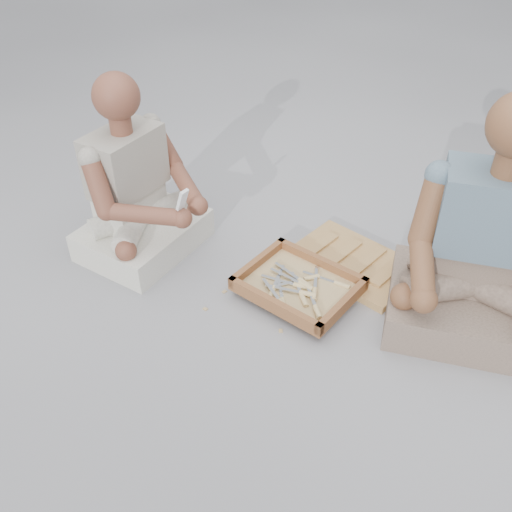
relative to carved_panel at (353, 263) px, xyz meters
The scene contains 33 objects.
ground 0.66m from the carved_panel, 107.25° to the right, with size 60.00×60.00×0.00m, color #A0A0A5.
carved_panel is the anchor object (origin of this frame).
tool_tray 0.34m from the carved_panel, 115.98° to the right, with size 0.54×0.46×0.06m.
chisel_0 0.22m from the carved_panel, 90.28° to the right, with size 0.22×0.03×0.02m.
chisel_1 0.32m from the carved_panel, 102.10° to the right, with size 0.09×0.21×0.02m.
chisel_2 0.33m from the carved_panel, 113.74° to the right, with size 0.22×0.06×0.02m.
chisel_3 0.44m from the carved_panel, 121.53° to the right, with size 0.06×0.22×0.02m.
chisel_4 0.45m from the carved_panel, 111.36° to the right, with size 0.13×0.19×0.02m.
chisel_5 0.48m from the carved_panel, 109.86° to the right, with size 0.18×0.15×0.02m.
chisel_6 0.35m from the carved_panel, 115.85° to the right, with size 0.22×0.03×0.02m.
chisel_7 0.38m from the carved_panel, 105.07° to the right, with size 0.15×0.18×0.02m.
chisel_8 0.37m from the carved_panel, 106.74° to the right, with size 0.22×0.05×0.02m.
chisel_9 0.29m from the carved_panel, 116.94° to the right, with size 0.17×0.17×0.02m.
chisel_10 0.32m from the carved_panel, 116.48° to the right, with size 0.21×0.10×0.02m.
chisel_11 0.42m from the carved_panel, 92.71° to the right, with size 0.15×0.19×0.02m.
wood_chip_0 0.72m from the carved_panel, 129.62° to the right, with size 0.02×0.01×0.00m, color tan.
wood_chip_1 0.36m from the carved_panel, 156.88° to the right, with size 0.02×0.01×0.00m, color tan.
wood_chip_2 0.55m from the carved_panel, 144.80° to the right, with size 0.02×0.01×0.00m, color tan.
wood_chip_3 0.54m from the carved_panel, 103.02° to the right, with size 0.02×0.01×0.00m, color tan.
wood_chip_4 0.34m from the carved_panel, 101.96° to the right, with size 0.02×0.01×0.00m, color tan.
wood_chip_5 0.39m from the carved_panel, 101.25° to the right, with size 0.02×0.01×0.00m, color tan.
wood_chip_6 0.13m from the carved_panel, 145.66° to the right, with size 0.02×0.01×0.00m, color tan.
wood_chip_7 0.48m from the carved_panel, 122.93° to the right, with size 0.02×0.01×0.00m, color tan.
wood_chip_8 0.39m from the carved_panel, behind, with size 0.02×0.01×0.00m, color tan.
wood_chip_9 0.49m from the carved_panel, 129.14° to the right, with size 0.02×0.01×0.00m, color tan.
wood_chip_10 0.46m from the carved_panel, 152.23° to the right, with size 0.02×0.01×0.00m, color tan.
wood_chip_11 0.61m from the carved_panel, 136.18° to the right, with size 0.02×0.01×0.00m, color tan.
wood_chip_12 0.46m from the carved_panel, 125.98° to the right, with size 0.02×0.01×0.00m, color tan.
wood_chip_13 0.14m from the carved_panel, 61.40° to the right, with size 0.02×0.01×0.00m, color tan.
wood_chip_14 0.26m from the carved_panel, 112.41° to the right, with size 0.02×0.01×0.00m, color tan.
craftsman 1.03m from the carved_panel, 161.89° to the right, with size 0.59×0.58×0.85m.
companion 0.62m from the carved_panel, 14.05° to the right, with size 0.71×0.60×0.97m.
mobile_phone 0.84m from the carved_panel, 148.27° to the right, with size 0.05×0.05×0.10m.
Camera 1 is at (0.71, -1.39, 1.67)m, focal length 40.00 mm.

